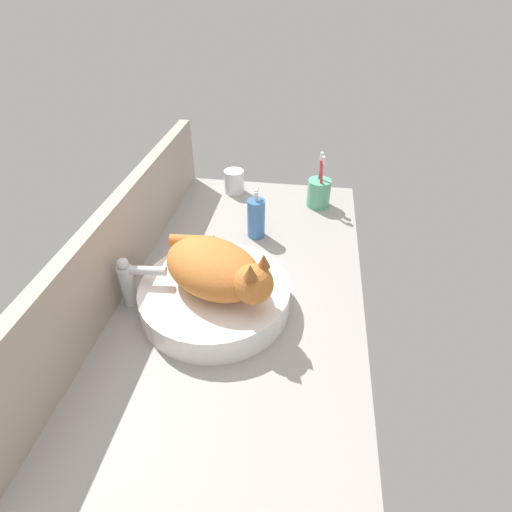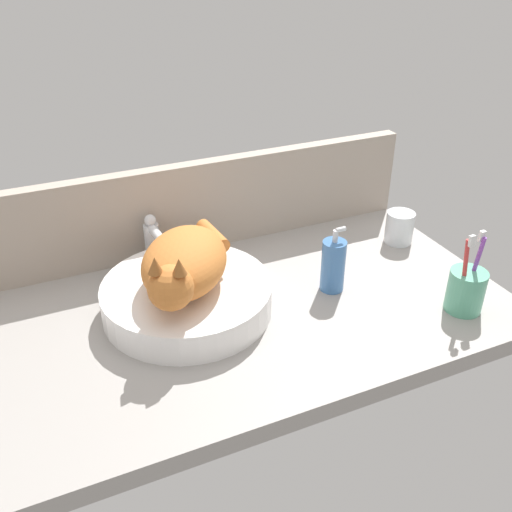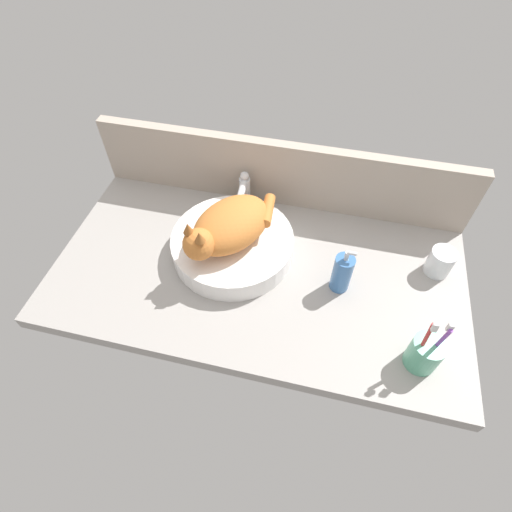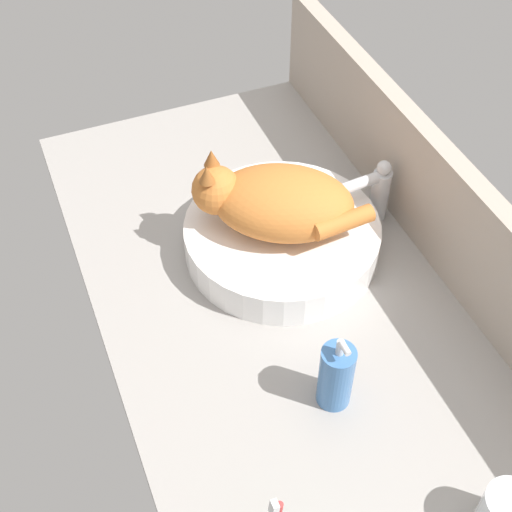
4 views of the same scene
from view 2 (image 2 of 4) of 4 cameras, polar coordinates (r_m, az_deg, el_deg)
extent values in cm
cube|color=#9E9993|center=(123.96, -2.22, -6.26)|extent=(119.01, 63.78, 4.00)
cube|color=#AD9E8E|center=(141.57, -6.94, 4.81)|extent=(119.01, 3.60, 22.54)
cylinder|color=white|center=(121.85, -6.89, -4.13)|extent=(35.99, 35.99, 6.67)
ellipsoid|color=#CC7533|center=(117.08, -7.15, -0.58)|extent=(27.20, 30.15, 11.00)
sphere|color=#CC7533|center=(106.57, -8.53, -3.17)|extent=(8.80, 8.80, 8.80)
cone|color=#995726|center=(102.38, -7.69, -1.04)|extent=(2.80, 2.80, 3.20)
cone|color=#995726|center=(103.43, -10.07, -0.91)|extent=(2.80, 2.80, 3.20)
cylinder|color=#CC7533|center=(125.13, -4.44, 2.03)|extent=(4.05, 11.22, 3.20)
cylinder|color=silver|center=(137.78, -10.29, 1.05)|extent=(3.60, 3.60, 11.00)
cylinder|color=silver|center=(131.24, -9.76, 1.97)|extent=(2.95, 10.14, 2.20)
sphere|color=silver|center=(134.67, -10.55, 3.53)|extent=(2.80, 2.80, 2.80)
cylinder|color=#3F72B2|center=(127.69, 7.71, -0.97)|extent=(5.37, 5.37, 12.13)
cylinder|color=silver|center=(123.99, 7.95, 1.98)|extent=(1.20, 1.20, 2.80)
cylinder|color=silver|center=(123.92, 8.47, 2.65)|extent=(2.20, 1.00, 1.00)
cylinder|color=#5BB28E|center=(128.55, 20.23, -3.29)|extent=(7.84, 7.84, 9.35)
cylinder|color=purple|center=(127.40, 20.92, -1.50)|extent=(1.21, 2.32, 17.03)
cube|color=white|center=(123.39, 21.63, 1.86)|extent=(1.24, 1.00, 2.48)
cylinder|color=#D13838|center=(124.88, 20.09, -2.00)|extent=(1.34, 2.55, 17.02)
cube|color=white|center=(120.79, 20.79, 1.41)|extent=(1.26, 1.03, 2.50)
cylinder|color=white|center=(151.18, 14.15, 2.79)|extent=(7.18, 7.18, 8.28)
cylinder|color=silver|center=(151.78, 14.09, 2.35)|extent=(6.32, 6.32, 5.65)
camera|label=1|loc=(0.87, -55.79, 16.11)|focal=28.00mm
camera|label=3|loc=(0.60, 55.84, 40.89)|focal=28.00mm
camera|label=4|loc=(1.27, 47.30, 34.19)|focal=50.00mm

